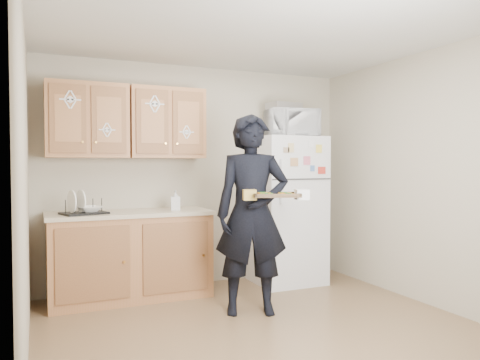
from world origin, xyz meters
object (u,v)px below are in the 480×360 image
object	(u,v)px
baking_tray	(276,196)
dish_rack	(84,206)
refrigerator	(286,210)
microwave	(292,123)
person	(252,214)

from	to	relation	value
baking_tray	dish_rack	world-z (taller)	baking_tray
refrigerator	baking_tray	distance (m)	1.41
refrigerator	microwave	bearing A→B (deg)	-51.65
microwave	dish_rack	bearing A→B (deg)	-172.24
person	baking_tray	bearing A→B (deg)	-52.04
microwave	dish_rack	world-z (taller)	microwave
microwave	baking_tray	bearing A→B (deg)	-117.38
refrigerator	baking_tray	bearing A→B (deg)	-123.06
baking_tray	person	bearing A→B (deg)	127.96
refrigerator	microwave	distance (m)	1.01
person	refrigerator	bearing A→B (deg)	64.75
refrigerator	person	size ratio (longest dim) A/B	0.92
refrigerator	microwave	xyz separation A→B (m)	(0.04, -0.05, 1.01)
baking_tray	dish_rack	bearing A→B (deg)	162.09
person	baking_tray	distance (m)	0.35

